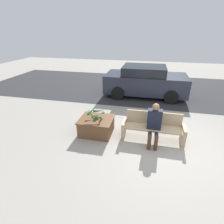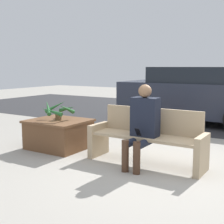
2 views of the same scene
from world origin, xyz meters
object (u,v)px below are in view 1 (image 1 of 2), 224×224
Objects in this scene: bench at (153,127)px; planter_box at (97,125)px; potted_plant at (96,113)px; person_seated at (154,123)px; parked_car at (145,81)px.

bench is 1.75m from planter_box.
bench is 1.77m from potted_plant.
bench is 1.49× the size of person_seated.
person_seated reaches higher than planter_box.
bench is at bearing 1.67° from potted_plant.
planter_box is (-1.74, -0.05, -0.13)m from bench.
potted_plant is (-1.75, -0.05, 0.31)m from bench.
person_seated is at bearing -86.85° from bench.
person_seated is at bearing -4.42° from planter_box.
parked_car is at bearing 96.58° from bench.
potted_plant is 4.21m from parked_car.
parked_car is (1.29, 4.00, 0.45)m from planter_box.
bench is at bearing 1.48° from planter_box.
person_seated is at bearing -4.22° from potted_plant.
parked_car is (-0.46, 3.96, 0.33)m from bench.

